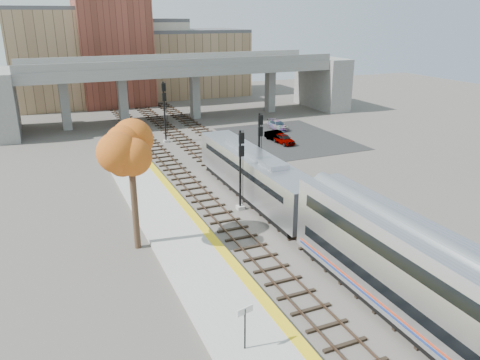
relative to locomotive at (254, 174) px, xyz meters
name	(u,v)px	position (x,y,z in m)	size (l,w,h in m)	color
ground	(307,253)	(-1.00, -10.68, -2.28)	(160.00, 160.00, 0.00)	#47423D
platform	(206,273)	(-8.25, -10.68, -2.10)	(4.50, 60.00, 0.35)	#9E9E99
yellow_strip	(234,265)	(-6.35, -10.68, -1.92)	(0.70, 60.00, 0.01)	yellow
tracks	(245,190)	(-0.07, 1.82, -2.20)	(10.70, 95.00, 0.25)	black
overpass	(181,81)	(3.92, 34.32, 3.53)	(54.00, 12.00, 9.50)	slate
buildings_far	(128,57)	(0.26, 55.89, 5.60)	(43.00, 21.00, 20.60)	tan
parking_lot	(288,138)	(13.00, 17.32, -2.26)	(14.00, 18.00, 0.04)	black
locomotive	(254,174)	(0.00, 0.00, 0.00)	(3.02, 19.05, 4.10)	#A8AAB2
coach	(468,311)	(0.00, -22.61, 0.52)	(3.03, 25.00, 5.00)	#A8AAB2
signal_mast_near	(241,172)	(-2.10, -1.91, 0.99)	(0.60, 0.64, 6.71)	#9E9E99
signal_mast_mid	(259,150)	(2.00, 3.11, 1.07)	(0.60, 0.64, 6.83)	#9E9E99
signal_mast_far	(165,112)	(-2.10, 21.73, 1.60)	(0.60, 0.64, 7.61)	#9E9E99
station_sign	(245,319)	(-8.95, -18.13, -0.30)	(0.89, 0.26, 2.27)	black
tree	(130,154)	(-11.35, -5.24, 4.52)	(3.60, 3.60, 9.17)	#382619
car_a	(284,139)	(11.16, 15.04, -1.61)	(1.48, 3.69, 1.26)	#99999E
car_b	(277,136)	(11.00, 16.62, -1.60)	(1.35, 3.87, 1.27)	#99999E
car_c	(278,125)	(14.14, 22.24, -1.63)	(1.70, 4.18, 1.21)	#99999E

